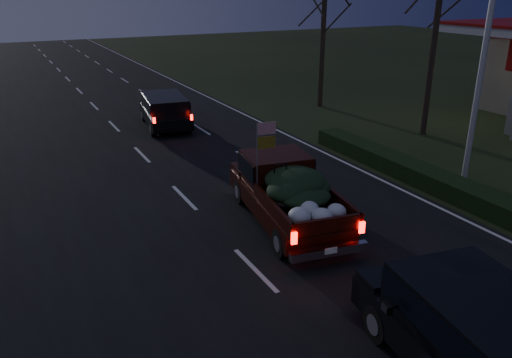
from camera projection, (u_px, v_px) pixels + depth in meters
name	position (u px, v px, depth m)	size (l,w,h in m)	color
ground	(255.00, 270.00, 12.12)	(120.00, 120.00, 0.00)	black
road_asphalt	(255.00, 270.00, 12.11)	(14.00, 120.00, 0.02)	black
hedge_row	(409.00, 170.00, 17.86)	(1.00, 10.00, 0.60)	black
light_pole	(490.00, 19.00, 15.90)	(0.50, 0.90, 9.16)	silver
bare_tree_far	(324.00, 10.00, 26.76)	(3.60, 3.60, 7.00)	black
pickup_truck	(287.00, 189.00, 14.29)	(2.76, 5.41, 2.71)	black
lead_suv	(165.00, 108.00, 24.00)	(2.47, 4.68, 1.28)	black
rear_suv	(491.00, 342.00, 8.04)	(2.91, 5.31, 1.45)	black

